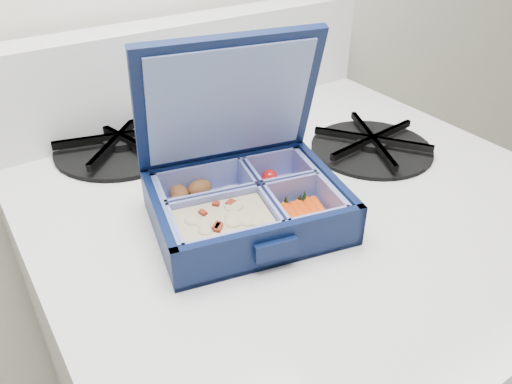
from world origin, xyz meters
TOP-DOWN VIEW (x-y plane):
  - bento_box at (-0.31, 1.63)m, footprint 0.24×0.20m
  - burner_grate at (-0.07, 1.68)m, footprint 0.19×0.19m
  - burner_grate_rear at (-0.37, 1.88)m, footprint 0.23×0.23m
  - fork at (-0.24, 1.77)m, footprint 0.13×0.15m

SIDE VIEW (x-z plane):
  - fork at x=-0.24m, z-range 0.96..0.97m
  - burner_grate_rear at x=-0.37m, z-range 0.96..0.98m
  - burner_grate at x=-0.07m, z-range 0.96..0.99m
  - bento_box at x=-0.31m, z-range 0.96..1.01m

